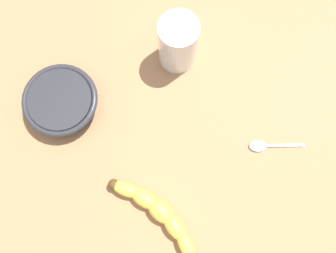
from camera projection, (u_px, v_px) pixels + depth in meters
wooden_tabletop at (177, 127)px, 74.98cm from camera, size 120.00×120.00×3.00cm
banana at (159, 214)px, 67.74cm from camera, size 6.09×22.56×3.89cm
smoothie_glass at (178, 44)px, 70.93cm from camera, size 7.90×7.90×12.79cm
ceramic_bowl at (62, 102)px, 71.79cm from camera, size 15.13×15.13×4.59cm
teaspoon at (261, 146)px, 72.18cm from camera, size 8.59×9.28×0.80cm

